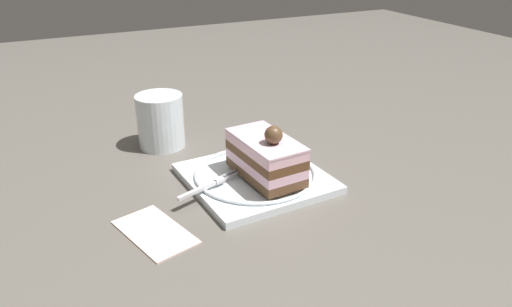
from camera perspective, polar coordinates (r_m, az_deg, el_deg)
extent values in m
plane|color=#5A554E|center=(0.75, 1.06, -3.00)|extent=(2.40, 2.40, 0.00)
cube|color=white|center=(0.74, 0.00, -2.92)|extent=(0.20, 0.20, 0.01)
torus|color=white|center=(0.73, 0.00, -2.33)|extent=(0.19, 0.19, 0.01)
cube|color=brown|center=(0.72, 1.12, -2.02)|extent=(0.13, 0.07, 0.01)
cube|color=beige|center=(0.71, 1.13, -1.03)|extent=(0.13, 0.07, 0.01)
cube|color=brown|center=(0.71, 1.13, -0.02)|extent=(0.13, 0.07, 0.01)
cube|color=beige|center=(0.70, 1.14, 1.00)|extent=(0.13, 0.07, 0.01)
cube|color=silver|center=(0.70, 1.15, 1.63)|extent=(0.13, 0.08, 0.00)
sphere|color=brown|center=(0.68, 2.04, 2.15)|extent=(0.03, 0.03, 0.03)
cube|color=silver|center=(0.68, -6.77, -4.25)|extent=(0.03, 0.07, 0.00)
cube|color=silver|center=(0.70, -4.29, -3.12)|extent=(0.01, 0.02, 0.00)
cube|color=silver|center=(0.71, -2.67, -2.64)|extent=(0.01, 0.03, 0.00)
cube|color=silver|center=(0.72, -2.86, -2.56)|extent=(0.01, 0.03, 0.00)
cube|color=silver|center=(0.72, -3.04, -2.47)|extent=(0.01, 0.03, 0.00)
cube|color=silver|center=(0.72, -3.22, -2.38)|extent=(0.01, 0.03, 0.00)
cylinder|color=silver|center=(0.86, -10.96, 3.71)|extent=(0.08, 0.08, 0.09)
cylinder|color=orange|center=(0.86, -10.87, 2.64)|extent=(0.07, 0.07, 0.05)
cube|color=beige|center=(0.64, -11.60, -8.80)|extent=(0.13, 0.09, 0.00)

